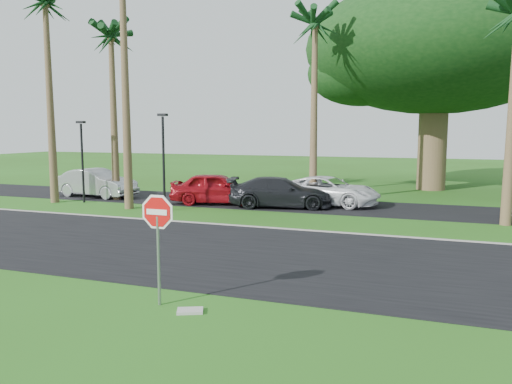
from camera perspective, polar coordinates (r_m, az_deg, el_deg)
The scene contains 16 objects.
ground at distance 14.34m, azimuth -6.53°, elevation -8.61°, with size 120.00×120.00×0.00m, color #265014.
road at distance 16.09m, azimuth -3.37°, elevation -6.79°, with size 120.00×8.00×0.02m, color black.
parking_strip at distance 25.90m, azimuth 5.74°, elevation -1.50°, with size 120.00×5.00×0.02m, color black.
curb at distance 19.79m, azimuth 1.23°, elevation -4.09°, with size 120.00×0.12×0.06m, color gray.
stop_sign_near at distance 11.13m, azimuth -11.16°, elevation -3.90°, with size 1.05×0.07×2.62m.
palm_left_far at distance 29.35m, azimuth -22.95°, elevation 18.89°, with size 5.00×5.00×11.50m.
palm_left_mid at distance 29.08m, azimuth -16.24°, elevation 16.35°, with size 5.00×5.00×10.00m.
palm_center at distance 27.58m, azimuth 6.78°, elevation 18.13°, with size 5.00×5.00×10.50m.
canopy_tree at distance 34.74m, azimuth 19.93°, elevation 15.10°, with size 16.50×16.50×13.12m.
streetlight_left at distance 28.12m, azimuth -19.25°, elevation 3.91°, with size 0.45×0.25×4.34m.
streetlight_right at distance 24.17m, azimuth -10.53°, elevation 4.10°, with size 0.45×0.25×4.64m.
car_silver at distance 30.28m, azimuth -17.77°, elevation 0.96°, with size 1.71×4.91×1.62m, color #A7AAAE.
car_red at distance 26.14m, azimuth -4.47°, elevation 0.38°, with size 1.94×4.81×1.64m, color maroon.
car_dark at distance 24.98m, azimuth 2.82°, elevation -0.07°, with size 2.11×5.18×1.50m, color black.
car_minivan at distance 25.99m, azimuth 8.29°, elevation 0.11°, with size 2.44×5.29×1.47m, color white.
utility_slab at distance 11.05m, azimuth -7.55°, elevation -13.31°, with size 0.55×0.35×0.06m, color #A7A69E.
Camera 1 is at (6.13, -12.37, 3.87)m, focal length 35.00 mm.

